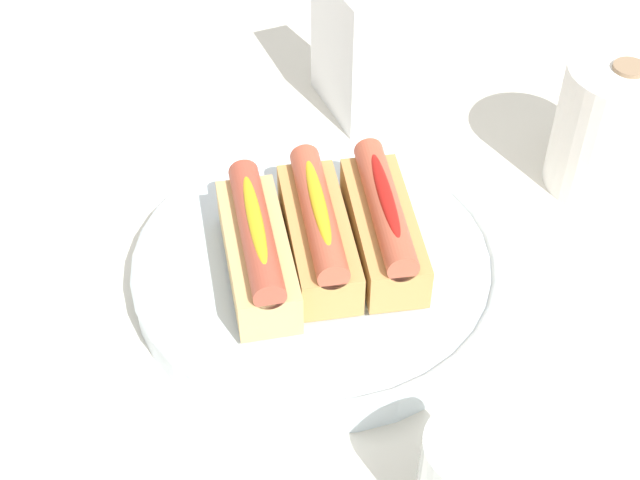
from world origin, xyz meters
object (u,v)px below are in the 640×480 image
Objects in this scene: hotdog_front at (255,244)px; napkin_box at (350,47)px; hotdog_back at (320,233)px; serving_bowl at (320,270)px; paper_towel_roll at (613,128)px; hotdog_side at (383,223)px.

napkin_box is (-0.23, 0.18, 0.01)m from hotdog_front.
hotdog_front is at bearing -99.24° from hotdog_back.
paper_towel_roll is (-0.03, 0.31, 0.05)m from serving_bowl.
paper_towel_roll is 0.28m from napkin_box.
hotdog_side is at bearing -82.31° from paper_towel_roll.
serving_bowl is at bearing 80.76° from hotdog_front.
serving_bowl is 0.07m from hotdog_front.
paper_towel_roll is at bearing 97.69° from hotdog_side.
hotdog_side is (0.01, 0.05, 0.00)m from hotdog_back.
serving_bowl is 2.05× the size of hotdog_side.
serving_bowl is at bearing -29.34° from napkin_box.
serving_bowl is 0.31m from paper_towel_roll.
hotdog_front is at bearing -99.24° from serving_bowl.
hotdog_side is 1.18× the size of paper_towel_roll.
napkin_box reaches higher than hotdog_back.
hotdog_back and hotdog_side have the same top height.
paper_towel_roll is at bearing 92.66° from hotdog_front.
hotdog_back is at bearing 120.26° from serving_bowl.
napkin_box is at bearing 162.80° from hotdog_side.
hotdog_back is 0.06m from hotdog_side.
hotdog_side is 1.05× the size of napkin_box.
serving_bowl is 2.05× the size of hotdog_back.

